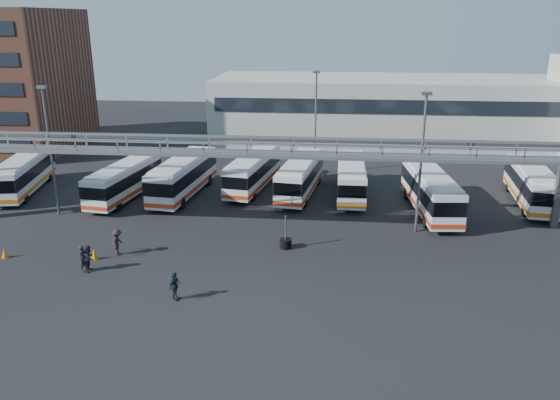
# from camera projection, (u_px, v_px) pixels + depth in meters

# --- Properties ---
(ground) EXTENTS (140.00, 140.00, 0.00)m
(ground) POSITION_uv_depth(u_px,v_px,m) (239.00, 265.00, 34.79)
(ground) COLOR black
(ground) RESTS_ON ground
(gantry) EXTENTS (51.40, 5.15, 7.10)m
(gantry) POSITION_uv_depth(u_px,v_px,m) (251.00, 159.00, 38.58)
(gantry) COLOR gray
(gantry) RESTS_ON ground
(warehouse) EXTENTS (42.00, 14.00, 8.00)m
(warehouse) POSITION_uv_depth(u_px,v_px,m) (384.00, 110.00, 68.29)
(warehouse) COLOR #9E9E99
(warehouse) RESTS_ON ground
(light_pole_left) EXTENTS (0.70, 0.35, 10.21)m
(light_pole_left) POSITION_uv_depth(u_px,v_px,m) (50.00, 145.00, 41.99)
(light_pole_left) COLOR #4C4F54
(light_pole_left) RESTS_ON ground
(light_pole_mid) EXTENTS (0.70, 0.35, 10.21)m
(light_pole_mid) POSITION_uv_depth(u_px,v_px,m) (422.00, 156.00, 38.48)
(light_pole_mid) COLOR #4C4F54
(light_pole_mid) RESTS_ON ground
(light_pole_back) EXTENTS (0.70, 0.35, 10.21)m
(light_pole_back) POSITION_uv_depth(u_px,v_px,m) (316.00, 117.00, 53.37)
(light_pole_back) COLOR #4C4F54
(light_pole_back) RESTS_ON ground
(bus_0) EXTENTS (4.35, 10.73, 3.18)m
(bus_0) POSITION_uv_depth(u_px,v_px,m) (24.00, 173.00, 48.88)
(bus_0) COLOR silver
(bus_0) RESTS_ON ground
(bus_2) EXTENTS (3.66, 10.24, 3.04)m
(bus_2) POSITION_uv_depth(u_px,v_px,m) (124.00, 180.00, 47.15)
(bus_2) COLOR silver
(bus_2) RESTS_ON ground
(bus_3) EXTENTS (3.66, 11.24, 3.35)m
(bus_3) POSITION_uv_depth(u_px,v_px,m) (183.00, 175.00, 47.91)
(bus_3) COLOR silver
(bus_3) RESTS_ON ground
(bus_4) EXTENTS (4.04, 10.62, 3.15)m
(bus_4) POSITION_uv_depth(u_px,v_px,m) (253.00, 171.00, 49.80)
(bus_4) COLOR silver
(bus_4) RESTS_ON ground
(bus_5) EXTENTS (3.87, 10.72, 3.18)m
(bus_5) POSITION_uv_depth(u_px,v_px,m) (300.00, 175.00, 48.20)
(bus_5) COLOR silver
(bus_5) RESTS_ON ground
(bus_6) EXTENTS (2.46, 10.24, 3.10)m
(bus_6) POSITION_uv_depth(u_px,v_px,m) (351.00, 177.00, 47.83)
(bus_6) COLOR silver
(bus_6) RESTS_ON ground
(bus_7) EXTENTS (3.42, 11.03, 3.30)m
(bus_7) POSITION_uv_depth(u_px,v_px,m) (431.00, 191.00, 43.72)
(bus_7) COLOR silver
(bus_7) RESTS_ON ground
(bus_9) EXTENTS (3.53, 10.78, 3.21)m
(bus_9) POSITION_uv_depth(u_px,v_px,m) (532.00, 184.00, 45.71)
(bus_9) COLOR silver
(bus_9) RESTS_ON ground
(pedestrian_a) EXTENTS (0.51, 0.69, 1.72)m
(pedestrian_a) POSITION_uv_depth(u_px,v_px,m) (83.00, 258.00, 33.75)
(pedestrian_a) COLOR black
(pedestrian_a) RESTS_ON ground
(pedestrian_b) EXTENTS (0.65, 0.83, 1.70)m
(pedestrian_b) POSITION_uv_depth(u_px,v_px,m) (89.00, 258.00, 33.80)
(pedestrian_b) COLOR black
(pedestrian_b) RESTS_ON ground
(pedestrian_c) EXTENTS (0.70, 1.18, 1.80)m
(pedestrian_c) POSITION_uv_depth(u_px,v_px,m) (118.00, 242.00, 36.08)
(pedestrian_c) COLOR black
(pedestrian_c) RESTS_ON ground
(pedestrian_d) EXTENTS (0.67, 1.06, 1.68)m
(pedestrian_d) POSITION_uv_depth(u_px,v_px,m) (175.00, 286.00, 30.30)
(pedestrian_d) COLOR #19282D
(pedestrian_d) RESTS_ON ground
(cone_left) EXTENTS (0.43, 0.43, 0.68)m
(cone_left) POSITION_uv_depth(u_px,v_px,m) (5.00, 253.00, 35.80)
(cone_left) COLOR orange
(cone_left) RESTS_ON ground
(cone_right) EXTENTS (0.61, 0.61, 0.74)m
(cone_right) POSITION_uv_depth(u_px,v_px,m) (94.00, 254.00, 35.56)
(cone_right) COLOR orange
(cone_right) RESTS_ON ground
(tire_stack) EXTENTS (0.82, 0.82, 2.35)m
(tire_stack) POSITION_uv_depth(u_px,v_px,m) (286.00, 243.00, 37.30)
(tire_stack) COLOR black
(tire_stack) RESTS_ON ground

